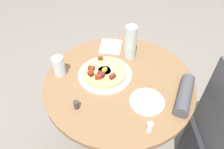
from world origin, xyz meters
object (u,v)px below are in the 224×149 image
at_px(water_bottle, 131,43).
at_px(pepper_shaker, 76,105).
at_px(dining_table, 118,98).
at_px(breakfast_pizza, 104,72).
at_px(salt_shaker, 150,127).
at_px(pizza_plate, 105,74).
at_px(water_glass, 59,66).
at_px(bread_plate, 147,101).
at_px(fork, 108,46).
at_px(knife, 113,46).

distance_m(water_bottle, pepper_shaker, 0.51).
distance_m(dining_table, breakfast_pizza, 0.21).
bearing_deg(salt_shaker, breakfast_pizza, 28.92).
xyz_separation_m(pizza_plate, water_bottle, (0.17, -0.16, 0.10)).
xyz_separation_m(water_glass, salt_shaker, (-0.39, -0.46, -0.03)).
relative_size(breakfast_pizza, bread_plate, 1.39).
relative_size(breakfast_pizza, water_glass, 2.09).
relative_size(bread_plate, fork, 1.00).
distance_m(breakfast_pizza, salt_shaker, 0.42).
xyz_separation_m(fork, salt_shaker, (-0.65, -0.18, 0.02)).
bearing_deg(dining_table, water_bottle, -20.71).
height_order(bread_plate, fork, bread_plate).
distance_m(bread_plate, fork, 0.53).
distance_m(pizza_plate, water_glass, 0.27).
xyz_separation_m(pizza_plate, salt_shaker, (-0.37, -0.20, 0.02)).
bearing_deg(water_bottle, fork, 50.90).
distance_m(water_bottle, salt_shaker, 0.55).
relative_size(water_glass, pepper_shaker, 2.66).
bearing_deg(bread_plate, dining_table, 38.44).
xyz_separation_m(bread_plate, water_bottle, (0.38, 0.06, 0.10)).
bearing_deg(breakfast_pizza, pepper_shaker, 149.03).
xyz_separation_m(breakfast_pizza, bread_plate, (-0.20, -0.22, -0.02)).
height_order(pizza_plate, water_bottle, water_bottle).
xyz_separation_m(bread_plate, pepper_shaker, (-0.03, 0.36, 0.02)).
height_order(dining_table, water_bottle, water_bottle).
height_order(pizza_plate, water_glass, water_glass).
bearing_deg(fork, pepper_shaker, -9.06).
relative_size(dining_table, bread_plate, 4.78).
bearing_deg(dining_table, breakfast_pizza, 67.69).
height_order(pizza_plate, fork, pizza_plate).
bearing_deg(knife, dining_table, 13.00).
distance_m(pizza_plate, knife, 0.28).
xyz_separation_m(pizza_plate, knife, (0.28, -0.06, 0.00)).
relative_size(pizza_plate, salt_shaker, 5.45).
bearing_deg(knife, water_bottle, 52.18).
relative_size(fork, water_glass, 1.50).
bearing_deg(pepper_shaker, water_glass, 25.84).
bearing_deg(bread_plate, water_bottle, 8.75).
bearing_deg(bread_plate, pepper_shaker, 94.18).
xyz_separation_m(fork, pepper_shaker, (-0.51, 0.16, 0.02)).
height_order(pizza_plate, pepper_shaker, pepper_shaker).
height_order(pizza_plate, breakfast_pizza, breakfast_pizza).
xyz_separation_m(pizza_plate, fork, (0.28, -0.02, 0.00)).
distance_m(dining_table, water_glass, 0.41).
xyz_separation_m(water_bottle, salt_shaker, (-0.54, -0.04, -0.08)).
bearing_deg(salt_shaker, knife, 12.66).
bearing_deg(salt_shaker, water_glass, 50.13).
xyz_separation_m(dining_table, breakfast_pizza, (0.03, 0.08, 0.19)).
distance_m(knife, water_bottle, 0.18).
height_order(water_glass, salt_shaker, water_glass).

